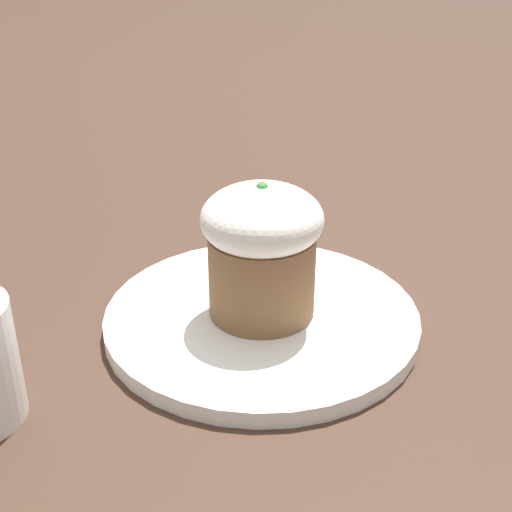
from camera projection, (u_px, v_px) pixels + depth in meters
The scene contains 4 objects.
ground_plane at pixel (262, 325), 0.60m from camera, with size 4.00×4.00×0.00m, color #3D281E.
dessert_plate at pixel (262, 318), 0.59m from camera, with size 0.26×0.26×0.01m.
carrot_cake at pixel (256, 249), 0.56m from camera, with size 0.10×0.10×0.11m.
spoon at pixel (288, 297), 0.60m from camera, with size 0.12×0.05×0.01m.
Camera 1 is at (-0.50, -0.02, 0.32)m, focal length 50.00 mm.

